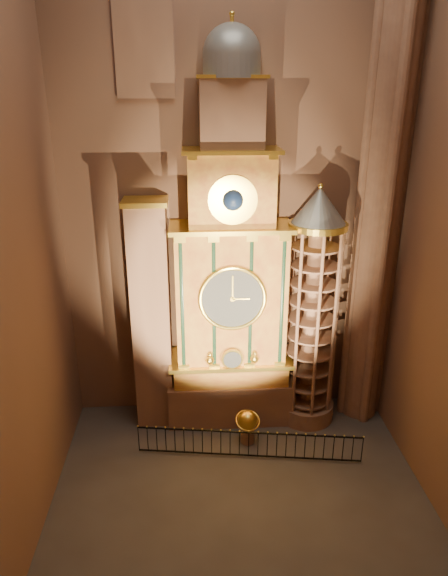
{
  "coord_description": "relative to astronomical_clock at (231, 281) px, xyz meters",
  "views": [
    {
      "loc": [
        -1.56,
        -15.18,
        14.26
      ],
      "look_at": [
        -0.41,
        3.0,
        7.16
      ],
      "focal_mm": 32.0,
      "sensor_mm": 36.0,
      "label": 1
    }
  ],
  "objects": [
    {
      "name": "floor",
      "position": [
        0.0,
        -4.96,
        -6.68
      ],
      "size": [
        14.0,
        14.0,
        0.0
      ],
      "primitive_type": "plane",
      "color": "#383330",
      "rests_on": "ground"
    },
    {
      "name": "wall_back",
      "position": [
        0.0,
        1.04,
        4.32
      ],
      "size": [
        22.0,
        0.0,
        22.0
      ],
      "primitive_type": "plane",
      "rotation": [
        1.57,
        0.0,
        0.0
      ],
      "color": "brown",
      "rests_on": "floor"
    },
    {
      "name": "wall_left",
      "position": [
        -7.0,
        -4.96,
        4.32
      ],
      "size": [
        0.0,
        22.0,
        22.0
      ],
      "primitive_type": "plane",
      "rotation": [
        1.57,
        0.0,
        1.57
      ],
      "color": "brown",
      "rests_on": "floor"
    },
    {
      "name": "astronomical_clock",
      "position": [
        0.0,
        0.0,
        0.0
      ],
      "size": [
        5.6,
        2.41,
        16.7
      ],
      "color": "#8C634C",
      "rests_on": "floor"
    },
    {
      "name": "portrait_tower",
      "position": [
        -3.4,
        0.02,
        -1.53
      ],
      "size": [
        1.8,
        1.6,
        10.2
      ],
      "color": "#8C634C",
      "rests_on": "floor"
    },
    {
      "name": "stair_turret",
      "position": [
        3.5,
        -0.26,
        -1.41
      ],
      "size": [
        2.5,
        2.5,
        10.8
      ],
      "color": "#8C634C",
      "rests_on": "floor"
    },
    {
      "name": "gothic_pier",
      "position": [
        6.1,
        0.04,
        4.32
      ],
      "size": [
        2.04,
        2.04,
        22.0
      ],
      "color": "#8C634C",
      "rests_on": "floor"
    },
    {
      "name": "stained_glass_window",
      "position": [
        -3.2,
        0.95,
        9.82
      ],
      "size": [
        2.2,
        0.14,
        5.2
      ],
      "color": "navy",
      "rests_on": "wall_back"
    },
    {
      "name": "celestial_globe",
      "position": [
        0.6,
        -1.99,
        -5.76
      ],
      "size": [
        1.19,
        1.14,
        1.53
      ],
      "color": "#8C634C",
      "rests_on": "floor"
    },
    {
      "name": "iron_railing",
      "position": [
        0.54,
        -3.01,
        -6.02
      ],
      "size": [
        9.08,
        1.32,
        1.2
      ],
      "color": "black",
      "rests_on": "floor"
    }
  ]
}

